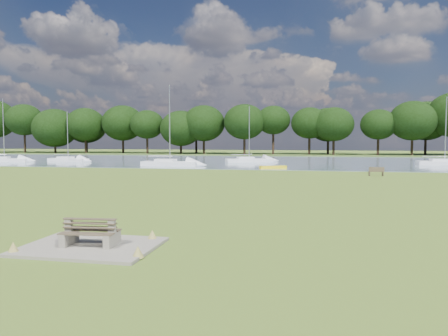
% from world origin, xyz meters
% --- Properties ---
extents(ground, '(220.00, 220.00, 0.00)m').
position_xyz_m(ground, '(0.00, 0.00, 0.00)').
color(ground, olive).
extents(river, '(220.00, 40.00, 0.10)m').
position_xyz_m(river, '(0.00, 42.00, 0.00)').
color(river, slate).
rests_on(river, ground).
extents(far_bank, '(220.00, 20.00, 0.40)m').
position_xyz_m(far_bank, '(0.00, 72.00, 0.00)').
color(far_bank, '#4C6626').
rests_on(far_bank, ground).
extents(concrete_pad, '(4.20, 3.20, 0.10)m').
position_xyz_m(concrete_pad, '(0.00, -14.00, 0.05)').
color(concrete_pad, gray).
rests_on(concrete_pad, ground).
extents(bench_pair, '(1.82, 1.16, 0.94)m').
position_xyz_m(bench_pair, '(-0.00, -14.00, 0.48)').
color(bench_pair, gray).
rests_on(bench_pair, concrete_pad).
extents(riverbank_bench, '(1.46, 0.58, 0.87)m').
position_xyz_m(riverbank_bench, '(12.78, 16.37, 0.44)').
color(riverbank_bench, brown).
rests_on(riverbank_bench, ground).
extents(kayak, '(3.20, 2.01, 0.32)m').
position_xyz_m(kayak, '(2.33, 24.31, 0.21)').
color(kayak, yellow).
rests_on(kayak, river).
extents(tree_line, '(125.24, 9.89, 11.97)m').
position_xyz_m(tree_line, '(-9.41, 68.00, 7.10)').
color(tree_line, black).
rests_on(tree_line, far_bank).
extents(sailboat_1, '(7.36, 2.22, 10.31)m').
position_xyz_m(sailboat_1, '(-11.22, 26.75, 0.58)').
color(sailboat_1, white).
rests_on(sailboat_1, river).
extents(sailboat_2, '(6.60, 2.68, 7.60)m').
position_xyz_m(sailboat_2, '(-29.89, 33.73, 0.50)').
color(sailboat_2, white).
rests_on(sailboat_2, river).
extents(sailboat_3, '(7.08, 3.64, 9.48)m').
position_xyz_m(sailboat_3, '(-38.78, 30.90, 0.53)').
color(sailboat_3, white).
rests_on(sailboat_3, river).
extents(sailboat_4, '(7.14, 2.49, 9.02)m').
position_xyz_m(sailboat_4, '(23.99, 36.03, 0.53)').
color(sailboat_4, white).
rests_on(sailboat_4, river).
extents(sailboat_5, '(7.18, 4.51, 8.33)m').
position_xyz_m(sailboat_5, '(-2.56, 37.81, 0.51)').
color(sailboat_5, white).
rests_on(sailboat_5, river).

